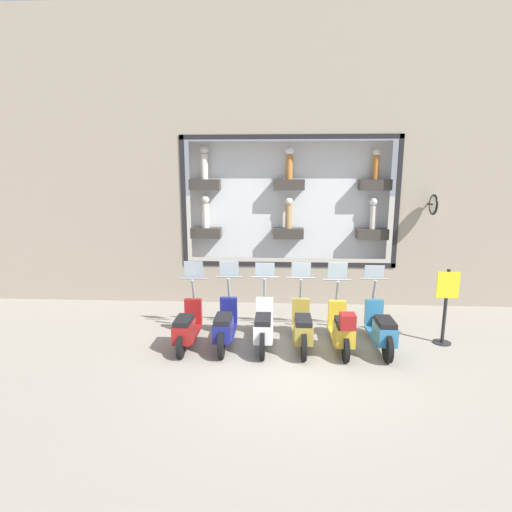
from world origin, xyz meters
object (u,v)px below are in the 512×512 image
at_px(scooter_teal_0, 381,329).
at_px(scooter_navy_4, 225,326).
at_px(scooter_yellow_1, 342,328).
at_px(scooter_olive_2, 302,327).
at_px(shop_sign_post, 446,304).
at_px(scooter_white_3, 263,326).
at_px(scooter_red_5, 187,327).

bearing_deg(scooter_teal_0, scooter_navy_4, 89.97).
xyz_separation_m(scooter_yellow_1, scooter_navy_4, (0.07, 2.36, -0.02)).
xyz_separation_m(scooter_yellow_1, scooter_olive_2, (0.07, 0.79, -0.02)).
bearing_deg(shop_sign_post, scooter_white_3, 95.89).
bearing_deg(scooter_navy_4, scooter_teal_0, -90.03).
bearing_deg(shop_sign_post, scooter_yellow_1, 101.82).
bearing_deg(scooter_olive_2, shop_sign_post, -82.56).
distance_m(scooter_yellow_1, scooter_navy_4, 2.36).
relative_size(scooter_teal_0, scooter_navy_4, 1.00).
distance_m(scooter_white_3, shop_sign_post, 3.79).
bearing_deg(scooter_red_5, scooter_yellow_1, -91.10).
xyz_separation_m(scooter_white_3, scooter_red_5, (-0.01, 1.57, -0.03)).
bearing_deg(scooter_yellow_1, scooter_navy_4, 88.34).
relative_size(scooter_red_5, shop_sign_post, 1.12).
xyz_separation_m(scooter_teal_0, scooter_red_5, (-0.01, 3.93, -0.03)).
relative_size(scooter_olive_2, scooter_red_5, 1.01).
distance_m(scooter_white_3, scooter_red_5, 1.57).
height_order(scooter_teal_0, scooter_white_3, scooter_white_3).
bearing_deg(scooter_navy_4, scooter_red_5, 90.59).
distance_m(scooter_navy_4, scooter_red_5, 0.79).
xyz_separation_m(scooter_navy_4, scooter_red_5, (-0.01, 0.79, -0.03)).
height_order(scooter_navy_4, shop_sign_post, scooter_navy_4).
height_order(scooter_olive_2, scooter_navy_4, scooter_navy_4).
distance_m(scooter_red_5, shop_sign_post, 5.36).
xyz_separation_m(scooter_white_3, scooter_navy_4, (-0.00, 0.79, -0.00)).
distance_m(scooter_olive_2, shop_sign_post, 3.02).
bearing_deg(shop_sign_post, scooter_teal_0, 105.64).
bearing_deg(scooter_white_3, shop_sign_post, -84.11).
bearing_deg(scooter_navy_4, scooter_yellow_1, -91.66).
bearing_deg(scooter_teal_0, scooter_red_5, 90.09).
distance_m(scooter_yellow_1, scooter_red_5, 3.15).
bearing_deg(scooter_yellow_1, scooter_white_3, 87.51).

